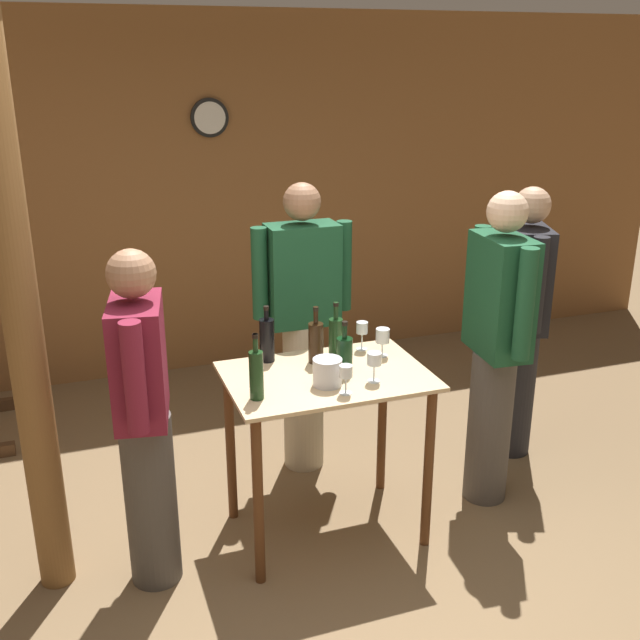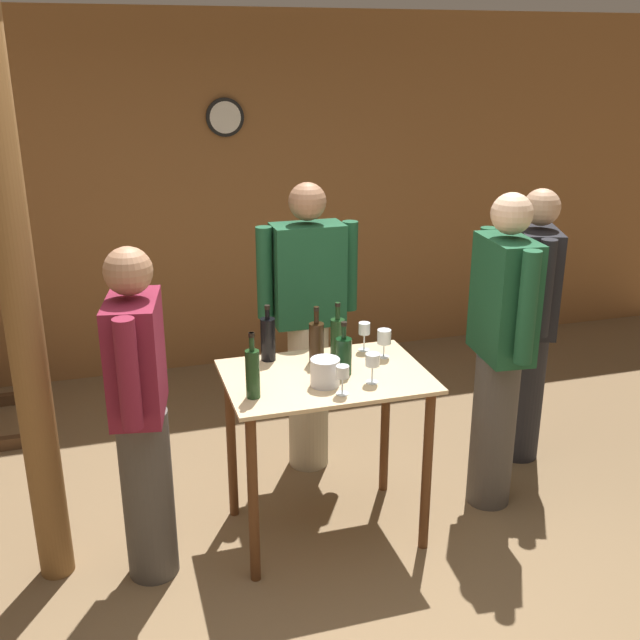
% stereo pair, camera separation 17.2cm
% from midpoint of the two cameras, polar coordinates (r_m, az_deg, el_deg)
% --- Properties ---
extents(ground_plane, '(14.00, 14.00, 0.00)m').
position_cam_midpoint_polar(ground_plane, '(3.70, -0.20, -20.55)').
color(ground_plane, brown).
extents(back_wall, '(8.40, 0.08, 2.70)m').
position_cam_midpoint_polar(back_wall, '(5.81, -10.08, 9.09)').
color(back_wall, brown).
rests_on(back_wall, ground_plane).
extents(tasting_table, '(0.99, 0.68, 0.90)m').
position_cam_midpoint_polar(tasting_table, '(3.76, -0.81, -6.77)').
color(tasting_table, '#D1B284').
rests_on(tasting_table, ground_plane).
extents(wooden_post, '(0.16, 0.16, 2.70)m').
position_cam_midpoint_polar(wooden_post, '(3.42, -23.16, 0.39)').
color(wooden_post, brown).
rests_on(wooden_post, ground_plane).
extents(wine_bottle_far_left, '(0.07, 0.07, 0.32)m').
position_cam_midpoint_polar(wine_bottle_far_left, '(3.40, -6.32, -4.08)').
color(wine_bottle_far_left, '#193819').
rests_on(wine_bottle_far_left, tasting_table).
extents(wine_bottle_left, '(0.08, 0.08, 0.30)m').
position_cam_midpoint_polar(wine_bottle_left, '(3.81, -5.35, -1.48)').
color(wine_bottle_left, black).
rests_on(wine_bottle_left, tasting_table).
extents(wine_bottle_center, '(0.08, 0.08, 0.30)m').
position_cam_midpoint_polar(wine_bottle_center, '(3.79, -1.62, -1.66)').
color(wine_bottle_center, black).
rests_on(wine_bottle_center, tasting_table).
extents(wine_bottle_right, '(0.08, 0.08, 0.27)m').
position_cam_midpoint_polar(wine_bottle_right, '(3.66, 0.53, -2.65)').
color(wine_bottle_right, black).
rests_on(wine_bottle_right, tasting_table).
extents(wine_bottle_far_right, '(0.07, 0.07, 0.28)m').
position_cam_midpoint_polar(wine_bottle_far_right, '(3.90, -0.06, -1.13)').
color(wine_bottle_far_right, '#193819').
rests_on(wine_bottle_far_right, tasting_table).
extents(wine_glass_near_left, '(0.06, 0.06, 0.14)m').
position_cam_midpoint_polar(wine_glass_near_left, '(3.44, 0.55, -4.06)').
color(wine_glass_near_left, silver).
rests_on(wine_glass_near_left, tasting_table).
extents(wine_glass_near_center, '(0.07, 0.07, 0.15)m').
position_cam_midpoint_polar(wine_glass_near_center, '(3.57, 2.78, -3.07)').
color(wine_glass_near_center, silver).
rests_on(wine_glass_near_center, tasting_table).
extents(wine_glass_near_right, '(0.06, 0.06, 0.15)m').
position_cam_midpoint_polar(wine_glass_near_right, '(3.95, 1.98, -0.71)').
color(wine_glass_near_right, silver).
rests_on(wine_glass_near_right, tasting_table).
extents(wine_glass_far_side, '(0.07, 0.07, 0.15)m').
position_cam_midpoint_polar(wine_glass_far_side, '(3.87, 3.53, -1.27)').
color(wine_glass_far_side, silver).
rests_on(wine_glass_far_side, tasting_table).
extents(ice_bucket, '(0.14, 0.14, 0.13)m').
position_cam_midpoint_polar(ice_bucket, '(3.54, -0.82, -4.00)').
color(ice_bucket, silver).
rests_on(ice_bucket, tasting_table).
extents(person_host, '(0.29, 0.58, 1.63)m').
position_cam_midpoint_polar(person_host, '(3.47, -14.68, -7.16)').
color(person_host, '#4C4742').
rests_on(person_host, ground_plane).
extents(person_visitor_with_scarf, '(0.25, 0.59, 1.75)m').
position_cam_midpoint_polar(person_visitor_with_scarf, '(4.06, 12.10, -1.86)').
color(person_visitor_with_scarf, '#4C4742').
rests_on(person_visitor_with_scarf, ground_plane).
extents(person_visitor_bearded, '(0.34, 0.56, 1.68)m').
position_cam_midpoint_polar(person_visitor_bearded, '(4.62, 14.08, 0.09)').
color(person_visitor_bearded, '#232328').
rests_on(person_visitor_bearded, ground_plane).
extents(person_visitor_near_door, '(0.59, 0.24, 1.73)m').
position_cam_midpoint_polar(person_visitor_near_door, '(4.32, -2.45, -0.27)').
color(person_visitor_near_door, '#B7AD93').
rests_on(person_visitor_near_door, ground_plane).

